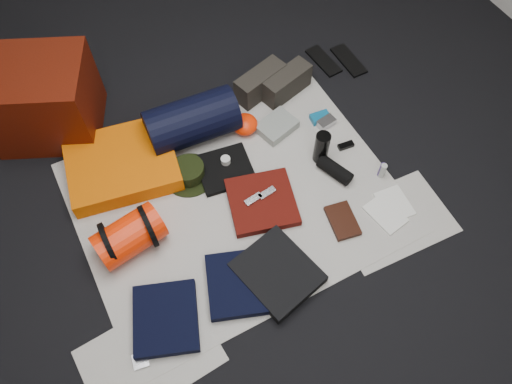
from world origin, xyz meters
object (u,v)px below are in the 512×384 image
water_bottle (322,147)px  paperback_book (342,221)px  red_cabinet (42,100)px  sleeping_pad (122,164)px  navy_duffel (192,121)px  stuff_sack (129,236)px  compact_camera (326,123)px

water_bottle → paperback_book: bearing=-105.2°
red_cabinet → sleeping_pad: bearing=-38.6°
red_cabinet → navy_duffel: (0.67, -0.44, -0.09)m
stuff_sack → compact_camera: (1.24, 0.19, -0.08)m
sleeping_pad → navy_duffel: bearing=4.4°
red_cabinet → sleeping_pad: (0.24, -0.47, -0.17)m
navy_duffel → compact_camera: navy_duffel is taller
paperback_book → compact_camera: bearing=75.8°
water_bottle → stuff_sack: bearing=-179.4°
water_bottle → paperback_book: size_ratio=1.01×
red_cabinet → sleeping_pad: red_cabinet is taller
compact_camera → sleeping_pad: bearing=158.5°
sleeping_pad → water_bottle: 1.07m
sleeping_pad → paperback_book: 1.20m
water_bottle → red_cabinet: bearing=143.3°
red_cabinet → paperback_book: 1.72m
navy_duffel → compact_camera: (0.70, -0.28, -0.11)m
red_cabinet → paperback_book: red_cabinet is taller
sleeping_pad → navy_duffel: 0.44m
navy_duffel → water_bottle: navy_duffel is taller
water_bottle → sleeping_pad: bearing=156.1°
sleeping_pad → compact_camera: bearing=-12.5°
stuff_sack → navy_duffel: navy_duffel is taller
red_cabinet → navy_duffel: bearing=-8.8°
navy_duffel → paperback_book: size_ratio=2.50×
stuff_sack → paperback_book: bearing=-21.1°
compact_camera → paperback_book: 0.63m
red_cabinet → water_bottle: 1.52m
stuff_sack → compact_camera: bearing=8.8°
sleeping_pad → water_bottle: size_ratio=2.82×
sleeping_pad → water_bottle: bearing=-23.9°
water_bottle → compact_camera: bearing=49.8°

